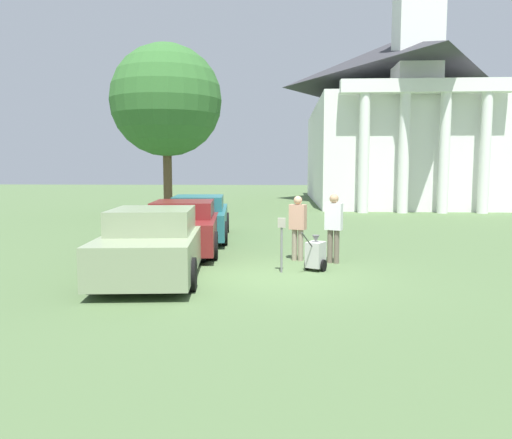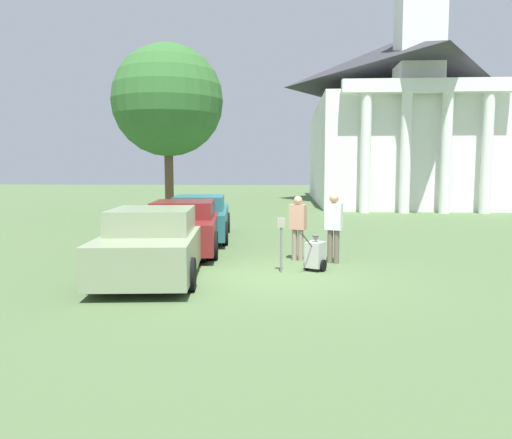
# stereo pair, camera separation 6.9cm
# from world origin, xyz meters

# --- Properties ---
(ground_plane) EXTENTS (120.00, 120.00, 0.00)m
(ground_plane) POSITION_xyz_m (0.00, 0.00, 0.00)
(ground_plane) COLOR #4C663D
(parked_car_sage) EXTENTS (2.43, 4.96, 1.53)m
(parked_car_sage) POSITION_xyz_m (-2.70, -0.05, 0.71)
(parked_car_sage) COLOR gray
(parked_car_sage) RESTS_ON ground_plane
(parked_car_maroon) EXTENTS (2.40, 5.09, 1.47)m
(parked_car_maroon) POSITION_xyz_m (-2.70, 3.36, 0.71)
(parked_car_maroon) COLOR maroon
(parked_car_maroon) RESTS_ON ground_plane
(parked_car_teal) EXTENTS (2.35, 5.22, 1.47)m
(parked_car_teal) POSITION_xyz_m (-2.70, 5.93, 0.71)
(parked_car_teal) COLOR #23666B
(parked_car_teal) RESTS_ON ground_plane
(parking_meter) EXTENTS (0.18, 0.09, 1.27)m
(parking_meter) POSITION_xyz_m (0.15, 0.44, 0.89)
(parking_meter) COLOR slate
(parking_meter) RESTS_ON ground_plane
(person_worker) EXTENTS (0.47, 0.36, 1.70)m
(person_worker) POSITION_xyz_m (0.56, 1.98, 0.96)
(person_worker) COLOR gray
(person_worker) RESTS_ON ground_plane
(person_supervisor) EXTENTS (0.47, 0.36, 1.76)m
(person_supervisor) POSITION_xyz_m (1.46, 1.68, 1.01)
(person_supervisor) COLOR #665B4C
(person_supervisor) RESTS_ON ground_plane
(equipment_cart) EXTENTS (0.64, 0.96, 1.00)m
(equipment_cart) POSITION_xyz_m (0.95, 0.72, 0.39)
(equipment_cart) COLOR #B2B2AD
(equipment_cart) RESTS_ON ground_plane
(church) EXTENTS (10.74, 19.10, 20.67)m
(church) POSITION_xyz_m (7.61, 25.35, 5.72)
(church) COLOR white
(church) RESTS_ON ground_plane
(shade_tree) EXTENTS (5.55, 5.55, 8.54)m
(shade_tree) POSITION_xyz_m (-5.69, 14.10, 5.75)
(shade_tree) COLOR brown
(shade_tree) RESTS_ON ground_plane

